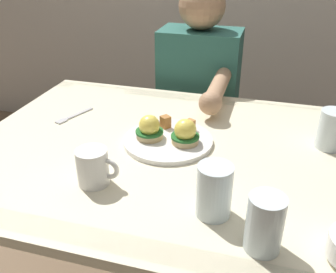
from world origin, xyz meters
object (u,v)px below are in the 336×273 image
coffee_mug (93,166)px  water_glass_far (332,131)px  fork (73,116)px  eggs_benedict_plate (168,136)px  diner_person (198,100)px  dining_table (170,179)px  water_glass_near (264,226)px  water_glass_extra (214,193)px

coffee_mug → water_glass_far: size_ratio=0.95×
fork → coffee_mug: bearing=-53.7°
eggs_benedict_plate → coffee_mug: bearing=-115.4°
eggs_benedict_plate → diner_person: diner_person is taller
dining_table → eggs_benedict_plate: eggs_benedict_plate is taller
water_glass_near → diner_person: (-0.32, 0.93, -0.15)m
diner_person → dining_table: bearing=-86.1°
water_glass_far → dining_table: bearing=-162.7°
coffee_mug → dining_table: bearing=58.1°
dining_table → eggs_benedict_plate: bearing=117.0°
eggs_benedict_plate → water_glass_near: size_ratio=2.18×
coffee_mug → water_glass_near: size_ratio=0.90×
eggs_benedict_plate → dining_table: bearing=-63.0°
coffee_mug → water_glass_near: bearing=-14.9°
eggs_benedict_plate → coffee_mug: 0.28m
eggs_benedict_plate → water_glass_far: 0.48m
water_glass_near → diner_person: 1.00m
coffee_mug → water_glass_near: (0.42, -0.11, 0.01)m
coffee_mug → diner_person: (0.09, 0.82, -0.14)m
dining_table → coffee_mug: bearing=-121.9°
fork → water_glass_far: 0.83m
fork → water_glass_extra: (0.55, -0.37, 0.05)m
water_glass_near → water_glass_far: water_glass_near is taller
diner_person → water_glass_extra: bearing=-76.0°
fork → diner_person: bearing=54.7°
fork → water_glass_near: (0.67, -0.45, 0.05)m
dining_table → fork: size_ratio=7.97×
coffee_mug → water_glass_extra: 0.31m
water_glass_extra → water_glass_near: bearing=-34.5°
water_glass_near → water_glass_extra: (-0.11, 0.08, 0.00)m
water_glass_near → water_glass_extra: bearing=145.5°
fork → water_glass_extra: water_glass_extra is taller
eggs_benedict_plate → water_glass_extra: (0.19, -0.29, 0.03)m
eggs_benedict_plate → water_glass_near: bearing=-50.4°
eggs_benedict_plate → fork: eggs_benedict_plate is taller
coffee_mug → water_glass_near: 0.43m
eggs_benedict_plate → water_glass_extra: size_ratio=2.16×
dining_table → water_glass_far: water_glass_far is taller
fork → eggs_benedict_plate: bearing=-13.0°
water_glass_extra → eggs_benedict_plate: bearing=123.3°
water_glass_far → water_glass_extra: 0.48m
fork → diner_person: diner_person is taller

